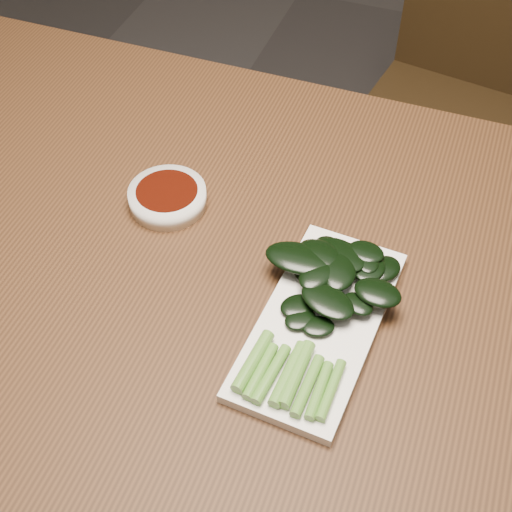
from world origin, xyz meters
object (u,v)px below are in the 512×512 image
(gai_lan, at_px, (325,291))
(table, at_px, (258,298))
(serving_plate, at_px, (319,323))
(chair_far, at_px, (475,101))
(sauce_bowl, at_px, (168,197))

(gai_lan, bearing_deg, table, 160.78)
(serving_plate, distance_m, gai_lan, 0.04)
(serving_plate, relative_size, gai_lan, 1.09)
(table, bearing_deg, serving_plate, -33.31)
(table, bearing_deg, gai_lan, -19.22)
(chair_far, distance_m, sauce_bowl, 0.89)
(table, distance_m, sauce_bowl, 0.19)
(chair_far, distance_m, gai_lan, 0.91)
(chair_far, xyz_separation_m, sauce_bowl, (-0.36, -0.76, 0.28))
(chair_far, xyz_separation_m, gai_lan, (-0.11, -0.85, 0.29))
(table, distance_m, serving_plate, 0.14)
(sauce_bowl, bearing_deg, chair_far, 64.49)
(sauce_bowl, xyz_separation_m, gai_lan, (0.25, -0.09, 0.01))
(sauce_bowl, bearing_deg, serving_plate, -26.37)
(table, height_order, serving_plate, serving_plate)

